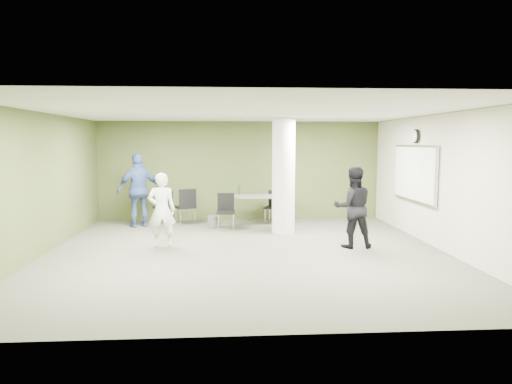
{
  "coord_description": "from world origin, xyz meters",
  "views": [
    {
      "loc": [
        -0.38,
        -9.01,
        2.21
      ],
      "look_at": [
        0.26,
        1.0,
        1.12
      ],
      "focal_mm": 32.0,
      "sensor_mm": 36.0,
      "label": 1
    }
  ],
  "objects": [
    {
      "name": "ceiling",
      "position": [
        0.0,
        0.0,
        2.8
      ],
      "size": [
        8.0,
        8.0,
        0.0
      ],
      "primitive_type": "plane",
      "rotation": [
        3.14,
        0.0,
        0.0
      ],
      "color": "white",
      "rests_on": "wall_back"
    },
    {
      "name": "floor",
      "position": [
        0.0,
        0.0,
        0.0
      ],
      "size": [
        8.0,
        8.0,
        0.0
      ],
      "primitive_type": "plane",
      "color": "#4D4C3C",
      "rests_on": "ground"
    },
    {
      "name": "wall_right_cream",
      "position": [
        4.0,
        0.0,
        1.4
      ],
      "size": [
        0.02,
        8.0,
        2.8
      ],
      "primitive_type": "cube",
      "color": "beige",
      "rests_on": "floor"
    },
    {
      "name": "column",
      "position": [
        1.0,
        2.0,
        1.4
      ],
      "size": [
        0.56,
        0.56,
        2.8
      ],
      "primitive_type": "cylinder",
      "color": "silver",
      "rests_on": "floor"
    },
    {
      "name": "wall_back",
      "position": [
        0.0,
        4.0,
        1.4
      ],
      "size": [
        8.0,
        2.8,
        0.02
      ],
      "primitive_type": "cube",
      "rotation": [
        1.57,
        0.0,
        0.0
      ],
      "color": "#495B2A",
      "rests_on": "floor"
    },
    {
      "name": "chair_back_left",
      "position": [
        -2.08,
        3.28,
        0.54
      ],
      "size": [
        0.6,
        0.6,
        0.92
      ],
      "rotation": [
        0.0,
        0.0,
        3.53
      ],
      "color": "black",
      "rests_on": "floor"
    },
    {
      "name": "man_blue",
      "position": [
        -2.67,
        2.99,
        0.97
      ],
      "size": [
        1.22,
        0.91,
        1.93
      ],
      "primitive_type": "imported",
      "rotation": [
        0.0,
        0.0,
        3.58
      ],
      "color": "#38518C",
      "rests_on": "floor"
    },
    {
      "name": "wastebasket",
      "position": [
        -0.74,
        2.65,
        0.16
      ],
      "size": [
        0.28,
        0.28,
        0.32
      ],
      "primitive_type": "cylinder",
      "color": "#4C4C4C",
      "rests_on": "floor"
    },
    {
      "name": "chair_table_left",
      "position": [
        -0.41,
        2.53,
        0.53
      ],
      "size": [
        0.46,
        0.46,
        0.91
      ],
      "rotation": [
        0.0,
        0.0,
        -0.02
      ],
      "color": "black",
      "rests_on": "floor"
    },
    {
      "name": "wall_clock",
      "position": [
        3.92,
        1.2,
        2.35
      ],
      "size": [
        0.06,
        0.32,
        0.32
      ],
      "color": "black",
      "rests_on": "wall_right_cream"
    },
    {
      "name": "chair_back_right",
      "position": [
        -1.47,
        3.16,
        0.58
      ],
      "size": [
        0.64,
        0.64,
        0.98
      ],
      "rotation": [
        0.0,
        0.0,
        3.54
      ],
      "color": "black",
      "rests_on": "floor"
    },
    {
      "name": "whiteboard",
      "position": [
        3.92,
        1.2,
        1.5
      ],
      "size": [
        0.05,
        2.3,
        1.3
      ],
      "color": "silver",
      "rests_on": "wall_right_cream"
    },
    {
      "name": "chair_table_right",
      "position": [
        0.92,
        3.34,
        0.52
      ],
      "size": [
        0.59,
        0.59,
        0.89
      ],
      "rotation": [
        0.0,
        0.0,
        -0.43
      ],
      "color": "black",
      "rests_on": "floor"
    },
    {
      "name": "woman_white",
      "position": [
        -1.76,
        0.64,
        0.79
      ],
      "size": [
        0.6,
        0.42,
        1.58
      ],
      "primitive_type": "imported",
      "rotation": [
        0.0,
        0.0,
        3.22
      ],
      "color": "white",
      "rests_on": "floor"
    },
    {
      "name": "man_black",
      "position": [
        2.26,
        0.31,
        0.85
      ],
      "size": [
        0.84,
        0.67,
        1.7
      ],
      "primitive_type": "imported",
      "rotation": [
        0.0,
        0.0,
        3.12
      ],
      "color": "black",
      "rests_on": "floor"
    },
    {
      "name": "folding_table",
      "position": [
        0.53,
        3.08,
        0.74
      ],
      "size": [
        1.71,
        0.82,
        1.04
      ],
      "rotation": [
        0.0,
        0.0,
        -0.05
      ],
      "color": "gray",
      "rests_on": "floor"
    },
    {
      "name": "wall_left",
      "position": [
        -4.0,
        0.0,
        1.4
      ],
      "size": [
        0.02,
        8.0,
        2.8
      ],
      "primitive_type": "cube",
      "color": "#495B2A",
      "rests_on": "floor"
    }
  ]
}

